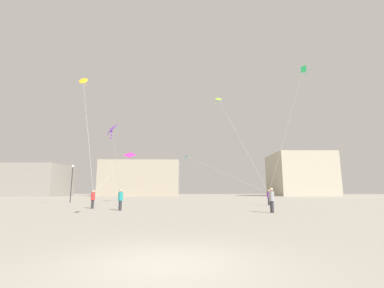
# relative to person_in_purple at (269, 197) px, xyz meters

# --- Properties ---
(ground_plane) EXTENTS (300.00, 300.00, 0.00)m
(ground_plane) POSITION_rel_person_in_purple_xyz_m (-8.35, -23.73, -0.91)
(ground_plane) COLOR #9E9689
(person_in_purple) EXTENTS (0.36, 0.36, 1.67)m
(person_in_purple) POSITION_rel_person_in_purple_xyz_m (0.00, 0.00, 0.00)
(person_in_purple) COLOR #2D2D33
(person_in_purple) RESTS_ON ground_plane
(person_in_grey) EXTENTS (0.38, 0.38, 1.75)m
(person_in_grey) POSITION_rel_person_in_purple_xyz_m (-2.49, -10.36, 0.05)
(person_in_grey) COLOR #2D2D33
(person_in_grey) RESTS_ON ground_plane
(person_in_teal) EXTENTS (0.36, 0.36, 1.67)m
(person_in_teal) POSITION_rel_person_in_purple_xyz_m (-13.88, -8.36, 0.00)
(person_in_teal) COLOR #2D2D33
(person_in_teal) RESTS_ON ground_plane
(person_in_red) EXTENTS (0.35, 0.35, 1.61)m
(person_in_red) POSITION_rel_person_in_purple_xyz_m (-17.00, -6.07, -0.03)
(person_in_red) COLOR #2D2D33
(person_in_red) RESTS_ON ground_plane
(kite_violet_diamond) EXTENTS (1.64, 6.69, 4.30)m
(kite_violet_diamond) POSITION_rel_person_in_purple_xyz_m (-12.82, -14.39, 4.20)
(kite_violet_diamond) COLOR purple
(kite_magenta_delta) EXTENTS (1.43, 14.68, 5.77)m
(kite_magenta_delta) POSITION_rel_person_in_purple_xyz_m (-17.66, 7.89, 5.67)
(kite_magenta_delta) COLOR #D12899
(kite_cyan_delta) EXTENTS (9.87, 9.04, 5.48)m
(kite_cyan_delta) POSITION_rel_person_in_purple_xyz_m (-9.10, 8.21, 5.38)
(kite_cyan_delta) COLOR #1EB2C6
(kite_emerald_delta) EXTENTS (4.06, 3.63, 13.28)m
(kite_emerald_delta) POSITION_rel_person_in_purple_xyz_m (3.40, -2.98, 12.88)
(kite_emerald_delta) COLOR green
(kite_amber_diamond) EXTENTS (3.43, 3.02, 12.31)m
(kite_amber_diamond) POSITION_rel_person_in_purple_xyz_m (-19.91, -3.39, 12.07)
(kite_amber_diamond) COLOR yellow
(kite_lime_diamond) EXTENTS (5.42, 4.95, 12.85)m
(kite_lime_diamond) POSITION_rel_person_in_purple_xyz_m (-4.82, 4.40, 12.62)
(kite_lime_diamond) COLOR #8CD12D
(building_left_hall) EXTENTS (27.56, 14.50, 9.68)m
(building_left_hall) POSITION_rel_person_in_purple_xyz_m (-63.35, 52.10, 3.92)
(building_left_hall) COLOR gray
(building_left_hall) RESTS_ON ground_plane
(building_centre_hall) EXTENTS (26.44, 9.51, 11.67)m
(building_centre_hall) POSITION_rel_person_in_purple_xyz_m (-27.35, 58.65, 4.92)
(building_centre_hall) COLOR #A39984
(building_centre_hall) RESTS_ON ground_plane
(building_right_hall) EXTENTS (18.77, 18.38, 14.09)m
(building_right_hall) POSITION_rel_person_in_purple_xyz_m (26.65, 61.15, 6.13)
(building_right_hall) COLOR #B2A893
(building_right_hall) RESTS_ON ground_plane
(lamppost_east) EXTENTS (0.36, 0.36, 5.05)m
(lamppost_east) POSITION_rel_person_in_purple_xyz_m (-24.84, 5.98, 2.47)
(lamppost_east) COLOR #2D2D30
(lamppost_east) RESTS_ON ground_plane
(handbag_beside_flyer) EXTENTS (0.34, 0.29, 0.24)m
(handbag_beside_flyer) POSITION_rel_person_in_purple_xyz_m (0.35, 0.10, -0.79)
(handbag_beside_flyer) COLOR brown
(handbag_beside_flyer) RESTS_ON ground_plane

